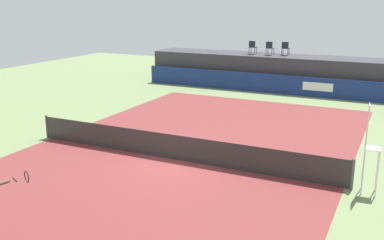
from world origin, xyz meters
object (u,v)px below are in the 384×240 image
(net_post_near, at_px, (47,127))
(net_post_far, at_px, (353,174))
(spectator_chair_left, at_px, (270,48))
(umpire_chair, at_px, (369,143))
(spectator_chair_center, at_px, (285,48))
(spectator_chair_far_left, at_px, (253,47))

(net_post_near, distance_m, net_post_far, 12.40)
(spectator_chair_left, height_order, net_post_far, spectator_chair_left)
(umpire_chair, xyz_separation_m, net_post_far, (-0.38, 0.01, -1.09))
(umpire_chair, bearing_deg, spectator_chair_center, 112.97)
(umpire_chair, distance_m, net_post_near, 12.83)
(spectator_chair_left, xyz_separation_m, net_post_far, (7.13, -15.13, -2.19))
(net_post_near, bearing_deg, net_post_far, 0.00)
(umpire_chair, relative_size, net_post_far, 2.76)
(spectator_chair_center, bearing_deg, net_post_far, -68.23)
(spectator_chair_far_left, relative_size, spectator_chair_center, 1.00)
(spectator_chair_center, xyz_separation_m, net_post_far, (6.15, -15.40, -2.19))
(spectator_chair_center, height_order, umpire_chair, spectator_chair_center)
(spectator_chair_far_left, bearing_deg, net_post_far, -61.26)
(spectator_chair_center, bearing_deg, umpire_chair, -67.03)
(spectator_chair_center, xyz_separation_m, umpire_chair, (6.53, -15.42, -1.11))
(spectator_chair_center, bearing_deg, net_post_near, -112.08)
(spectator_chair_left, distance_m, umpire_chair, 16.94)
(net_post_far, bearing_deg, spectator_chair_center, 111.77)
(spectator_chair_center, distance_m, net_post_near, 16.77)
(spectator_chair_far_left, bearing_deg, net_post_near, -105.09)
(spectator_chair_left, xyz_separation_m, spectator_chair_center, (0.97, 0.27, 0.00))
(spectator_chair_center, bearing_deg, spectator_chair_left, -164.41)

